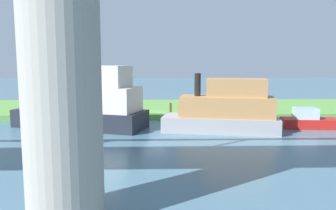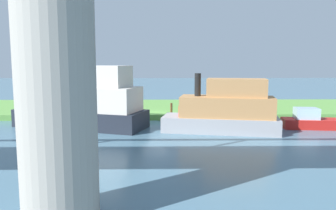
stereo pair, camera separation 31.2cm
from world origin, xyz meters
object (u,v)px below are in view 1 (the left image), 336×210
Objects in this scene: mooring_post at (171,108)px; houseboat_blue at (311,121)px; motorboat_white at (84,103)px; motorboat_red at (224,110)px; bridge_pylon at (60,56)px; person_on_bank at (93,105)px.

mooring_post is 0.19× the size of houseboat_blue.
houseboat_blue is at bearing 157.19° from mooring_post.
motorboat_white reaches higher than motorboat_red.
bridge_pylon is 0.96× the size of motorboat_white.
bridge_pylon is at bearing 60.10° from motorboat_red.
motorboat_red is at bearing 169.85° from motorboat_white.
bridge_pylon is 1.20× the size of motorboat_red.
motorboat_red is at bearing 9.15° from houseboat_blue.
mooring_post is 6.78m from motorboat_red.
bridge_pylon reaches higher than person_on_bank.
person_on_bank is 1.49× the size of mooring_post.
mooring_post is at bearing -102.05° from bridge_pylon.
bridge_pylon is 21.42m from houseboat_blue.
motorboat_red is at bearing 123.31° from mooring_post.
motorboat_white reaches higher than mooring_post.
motorboat_white is 2.21× the size of houseboat_blue.
houseboat_blue is at bearing -170.85° from motorboat_red.
bridge_pylon is at bearing 77.95° from mooring_post.
person_on_bank reaches higher than houseboat_blue.
person_on_bank is 0.28× the size of houseboat_blue.
houseboat_blue is at bearing 163.98° from person_on_bank.
mooring_post is (-4.11, -19.24, -4.27)m from bridge_pylon.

